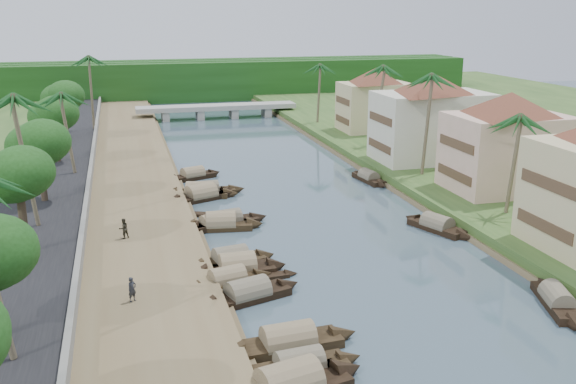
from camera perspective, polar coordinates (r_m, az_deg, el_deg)
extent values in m
plane|color=#3D505C|center=(47.45, 7.10, -7.22)|extent=(220.00, 220.00, 0.00)
cube|color=brown|center=(63.03, -13.55, -1.28)|extent=(10.00, 180.00, 0.80)
cube|color=#2A491D|center=(72.39, 15.28, 0.98)|extent=(16.00, 180.00, 1.20)
cube|color=black|center=(63.42, -21.26, -1.55)|extent=(8.00, 180.00, 1.40)
cube|color=slate|center=(62.85, -17.43, -0.72)|extent=(0.40, 180.00, 1.10)
cube|color=#163B10|center=(137.16, -7.86, 9.66)|extent=(120.00, 4.00, 8.00)
cube|color=#163B10|center=(142.10, -8.12, 9.86)|extent=(120.00, 4.00, 8.00)
cube|color=#163B10|center=(147.04, -8.36, 10.05)|extent=(120.00, 4.00, 8.00)
cube|color=gray|center=(114.79, -6.36, 7.51)|extent=(28.00, 4.00, 0.80)
cube|color=gray|center=(114.00, -10.85, 6.71)|extent=(1.20, 3.50, 1.80)
cube|color=gray|center=(114.56, -7.84, 6.89)|extent=(1.20, 3.50, 1.80)
cube|color=gray|center=(115.43, -4.86, 7.04)|extent=(1.20, 3.50, 1.80)
cube|color=gray|center=(116.61, -1.94, 7.18)|extent=(1.20, 3.50, 1.80)
cube|color=#4D3724|center=(50.85, 21.79, -2.82)|extent=(0.10, 6.40, 0.90)
cube|color=#4D3724|center=(49.98, 22.16, 0.66)|extent=(0.10, 6.40, 0.90)
cube|color=beige|center=(66.99, 18.82, 3.34)|extent=(11.00, 8.00, 7.50)
pyramid|color=brown|center=(66.17, 19.19, 7.44)|extent=(14.11, 14.11, 2.20)
cube|color=#4D3724|center=(64.54, 14.55, 1.52)|extent=(0.10, 6.40, 0.90)
cube|color=#4D3724|center=(63.88, 14.73, 4.13)|extent=(0.10, 6.40, 0.90)
cube|color=beige|center=(78.27, 12.62, 5.70)|extent=(13.00, 8.00, 8.00)
pyramid|color=brown|center=(77.57, 12.85, 9.41)|extent=(15.59, 15.59, 2.20)
cube|color=#4D3724|center=(75.88, 8.12, 4.08)|extent=(0.10, 6.40, 0.90)
cube|color=#4D3724|center=(75.30, 8.21, 6.46)|extent=(0.10, 6.40, 0.90)
cube|color=tan|center=(96.68, 7.71, 7.52)|extent=(10.00, 7.00, 7.00)
pyramid|color=brown|center=(96.13, 7.82, 10.23)|extent=(12.62, 12.62, 2.20)
cube|color=#4D3724|center=(95.15, 4.84, 6.41)|extent=(0.10, 5.60, 0.90)
cube|color=#4D3724|center=(94.73, 4.88, 8.08)|extent=(0.10, 5.60, 0.90)
cube|color=black|center=(35.13, 1.02, -15.54)|extent=(5.38, 2.09, 0.70)
cone|color=black|center=(36.09, 5.50, -14.55)|extent=(1.63, 1.60, 1.64)
cone|color=black|center=(34.31, -3.73, -16.26)|extent=(1.63, 1.60, 1.64)
cylinder|color=#6F6853|center=(34.93, 1.03, -15.01)|extent=(4.15, 2.05, 1.70)
cone|color=black|center=(35.04, 5.36, -15.55)|extent=(2.27, 2.41, 2.23)
cylinder|color=#897657|center=(33.33, 0.10, -16.67)|extent=(5.25, 3.41, 2.35)
cube|color=black|center=(37.32, 0.01, -13.51)|extent=(6.31, 2.39, 0.70)
cone|color=black|center=(38.40, 4.98, -12.53)|extent=(1.90, 1.87, 1.94)
cone|color=black|center=(36.44, -5.26, -14.22)|extent=(1.90, 1.87, 1.94)
cylinder|color=#897657|center=(37.13, 0.01, -13.00)|extent=(4.86, 2.36, 2.01)
cube|color=black|center=(43.05, -3.59, -9.33)|extent=(6.10, 3.50, 0.70)
cone|color=black|center=(44.49, 0.10, -8.31)|extent=(2.09, 2.09, 1.86)
cone|color=black|center=(41.73, -7.54, -10.18)|extent=(2.09, 2.09, 1.86)
cylinder|color=#6F6853|center=(42.89, -3.60, -8.87)|extent=(4.81, 3.16, 1.93)
cube|color=black|center=(45.15, -5.39, -8.13)|extent=(5.28, 2.84, 0.70)
cone|color=black|center=(46.17, -2.18, -7.39)|extent=(1.78, 1.83, 1.69)
cone|color=black|center=(44.21, -8.74, -8.68)|extent=(1.78, 1.83, 1.69)
cylinder|color=#897657|center=(44.99, -5.40, -7.68)|extent=(4.14, 2.62, 1.77)
cube|color=black|center=(47.11, -4.51, -7.05)|extent=(5.43, 2.20, 0.70)
cone|color=black|center=(47.70, -0.97, -6.59)|extent=(1.63, 1.90, 2.04)
cone|color=black|center=(46.63, -8.14, -7.31)|extent=(1.63, 1.90, 2.04)
cylinder|color=#897657|center=(46.96, -4.52, -6.62)|extent=(4.16, 2.25, 2.16)
cube|color=black|center=(48.60, -5.11, -6.33)|extent=(5.51, 2.81, 0.70)
cone|color=black|center=(49.56, -1.94, -5.72)|extent=(1.82, 1.95, 1.86)
cone|color=black|center=(47.73, -8.42, -6.76)|extent=(1.82, 1.95, 1.86)
cylinder|color=#6F6853|center=(48.46, -5.12, -5.91)|extent=(4.30, 2.66, 1.96)
cube|color=black|center=(56.82, -6.60, -3.03)|extent=(5.07, 3.20, 0.70)
cone|color=black|center=(58.09, -4.30, -2.46)|extent=(1.80, 1.79, 1.53)
cone|color=black|center=(55.59, -9.01, -3.47)|extent=(1.80, 1.79, 1.53)
cylinder|color=#897657|center=(56.69, -6.61, -2.67)|extent=(4.03, 2.83, 1.59)
cube|color=black|center=(56.61, -5.97, -3.09)|extent=(5.64, 2.76, 0.70)
cone|color=black|center=(56.68, -2.93, -2.91)|extent=(1.83, 2.02, 1.99)
cone|color=black|center=(56.65, -9.02, -3.10)|extent=(1.83, 2.02, 1.99)
cylinder|color=#897657|center=(56.49, -5.99, -2.72)|extent=(4.39, 2.66, 2.10)
cube|color=black|center=(57.25, -5.64, -2.86)|extent=(6.32, 3.10, 0.70)
cone|color=black|center=(58.48, -2.57, -2.30)|extent=(2.04, 1.97, 1.82)
cone|color=black|center=(56.14, -8.84, -3.27)|extent=(2.04, 1.97, 1.82)
cylinder|color=#6F6853|center=(57.13, -5.65, -2.50)|extent=(4.94, 2.85, 1.88)
cube|color=black|center=(66.69, -7.82, -0.21)|extent=(6.15, 3.56, 0.70)
cone|color=black|center=(66.18, -5.05, -0.18)|extent=(2.12, 2.14, 1.91)
cone|color=black|center=(67.31, -10.54, -0.11)|extent=(2.12, 2.14, 1.91)
cylinder|color=#897657|center=(66.59, -7.83, 0.10)|extent=(4.85, 3.22, 1.99)
cube|color=black|center=(65.43, -7.72, -0.52)|extent=(6.43, 4.22, 0.70)
cone|color=black|center=(67.04, -5.20, 0.03)|extent=(2.34, 2.41, 2.07)
cone|color=black|center=(63.91, -10.36, -0.96)|extent=(2.34, 2.41, 2.07)
cylinder|color=#897657|center=(65.33, -7.73, -0.20)|extent=(5.13, 3.76, 2.17)
cube|color=black|center=(67.05, -7.52, -0.11)|extent=(6.58, 2.14, 0.70)
cone|color=black|center=(67.73, -4.53, 0.21)|extent=(1.92, 1.72, 1.83)
cone|color=black|center=(66.52, -10.58, -0.31)|extent=(1.92, 1.72, 1.83)
cylinder|color=#6F6853|center=(66.95, -7.53, 0.20)|extent=(5.05, 2.14, 1.88)
cube|color=black|center=(73.60, -8.45, 1.29)|extent=(5.44, 3.42, 0.70)
cone|color=black|center=(74.89, -6.51, 1.68)|extent=(1.94, 1.95, 1.68)
cone|color=black|center=(72.36, -10.48, 1.01)|extent=(1.94, 1.95, 1.68)
cylinder|color=#897657|center=(73.51, -8.47, 1.58)|extent=(4.32, 3.05, 1.75)
cube|color=black|center=(45.55, 22.75, -9.15)|extent=(3.27, 5.90, 0.70)
cone|color=black|center=(48.23, 21.54, -7.51)|extent=(1.87, 1.97, 1.64)
cone|color=black|center=(42.86, 24.16, -10.80)|extent=(1.87, 1.97, 1.64)
cylinder|color=#6F6853|center=(45.40, 22.80, -8.71)|extent=(2.92, 4.65, 1.68)
cube|color=black|center=(57.37, 13.11, -3.17)|extent=(3.66, 5.73, 0.70)
cone|color=black|center=(59.23, 10.88, -2.35)|extent=(2.04, 2.05, 1.74)
cone|color=black|center=(55.56, 15.50, -3.88)|extent=(2.04, 2.05, 1.74)
cylinder|color=#6F6853|center=(57.25, 13.13, -2.81)|extent=(3.24, 4.56, 1.81)
cube|color=black|center=(72.36, 7.19, 1.09)|extent=(2.20, 5.41, 0.70)
cone|color=black|center=(74.80, 6.08, 1.68)|extent=(1.54, 1.66, 1.52)
cone|color=black|center=(69.91, 8.37, 0.59)|extent=(1.54, 1.66, 1.52)
cylinder|color=#6F6853|center=(72.26, 7.20, 1.38)|extent=(2.10, 4.19, 1.56)
cube|color=black|center=(46.13, -2.46, -7.66)|extent=(4.19, 1.24, 0.35)
cone|color=black|center=(46.79, 0.29, -7.29)|extent=(1.10, 1.00, 0.92)
cone|color=black|center=(45.57, -5.28, -8.02)|extent=(1.10, 1.00, 0.92)
cube|color=black|center=(60.17, -7.10, -2.07)|extent=(4.53, 2.77, 0.35)
cone|color=black|center=(59.48, -4.73, -2.21)|extent=(1.42, 1.31, 0.91)
cone|color=black|center=(60.97, -9.41, -1.92)|extent=(1.42, 1.31, 0.91)
cylinder|color=brown|center=(59.07, 19.27, 2.27)|extent=(1.00, 0.36, 8.64)
sphere|color=#1A4E1F|center=(58.30, 19.64, 6.23)|extent=(3.20, 3.20, 3.20)
cylinder|color=brown|center=(70.65, 12.14, 5.84)|extent=(0.94, 0.36, 10.86)
sphere|color=#1A4E1F|center=(69.96, 12.39, 10.04)|extent=(3.20, 3.20, 3.20)
cylinder|color=brown|center=(85.68, 7.84, 7.60)|extent=(1.71, 0.36, 10.35)
sphere|color=#1A4E1F|center=(85.12, 7.97, 10.93)|extent=(3.20, 3.20, 3.20)
cylinder|color=brown|center=(55.43, -22.05, 2.51)|extent=(1.34, 0.36, 10.79)
sphere|color=#1A4E1F|center=(54.57, -22.61, 7.81)|extent=(3.20, 3.20, 3.20)
cylinder|color=brown|center=(72.85, -18.83, 4.94)|extent=(1.18, 0.36, 8.70)
sphere|color=#1A4E1F|center=(72.23, -19.12, 8.19)|extent=(3.20, 3.20, 3.20)
cylinder|color=brown|center=(102.78, 2.70, 8.73)|extent=(0.76, 0.36, 9.12)
sphere|color=#1A4E1F|center=(102.33, 2.74, 11.16)|extent=(3.20, 3.20, 3.20)
cylinder|color=brown|center=(100.02, -17.09, 8.42)|extent=(0.42, 0.36, 10.65)
sphere|color=#1A4E1F|center=(99.54, -17.33, 11.33)|extent=(3.20, 3.20, 3.20)
cylinder|color=#423326|center=(50.46, -22.43, -2.83)|extent=(0.60, 0.60, 4.03)
ellipsoid|color=#163B10|center=(49.44, -22.89, 1.40)|extent=(4.57, 4.57, 3.76)
cylinder|color=#423326|center=(63.56, -20.95, 0.87)|extent=(0.60, 0.60, 3.70)
ellipsoid|color=#163B10|center=(62.81, -21.27, 3.99)|extent=(5.04, 5.04, 4.14)
cylinder|color=#423326|center=(79.65, -19.84, 3.87)|extent=(0.60, 0.60, 3.76)
ellipsoid|color=#163B10|center=(79.04, -20.08, 6.42)|extent=(4.97, 4.97, 4.09)
cylinder|color=#423326|center=(94.49, -19.15, 5.73)|extent=(0.60, 0.60, 3.86)
ellipsoid|color=#163B10|center=(93.96, -19.36, 7.94)|extent=(5.05, 5.05, 4.15)
cylinder|color=#423326|center=(81.80, 15.38, 4.25)|extent=(0.60, 0.60, 3.31)
ellipsoid|color=#163B10|center=(81.26, 15.55, 6.43)|extent=(4.12, 4.12, 3.39)
imported|color=#25262C|center=(41.87, -13.69, -8.41)|extent=(0.71, 0.66, 1.62)
imported|color=#2B291E|center=(53.17, -14.40, -3.16)|extent=(1.01, 0.95, 1.66)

